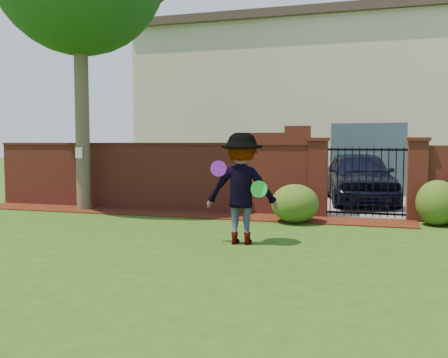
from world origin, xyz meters
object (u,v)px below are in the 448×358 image
(frisbee_green, at_px, (259,189))
(frisbee_purple, at_px, (219,169))
(man, at_px, (241,189))
(car, at_px, (360,177))

(frisbee_green, bearing_deg, frisbee_purple, -174.31)
(frisbee_purple, bearing_deg, man, 26.91)
(car, xyz_separation_m, man, (-1.87, -6.44, 0.21))
(car, distance_m, frisbee_green, 6.72)
(car, bearing_deg, frisbee_green, -112.76)
(man, height_order, frisbee_purple, man)
(car, bearing_deg, frisbee_purple, -118.20)
(car, distance_m, frisbee_purple, 7.00)
(frisbee_purple, relative_size, frisbee_green, 0.97)
(car, height_order, frisbee_green, car)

